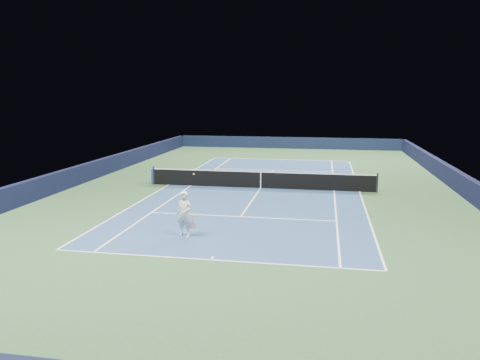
# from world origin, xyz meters

# --- Properties ---
(ground) EXTENTS (40.00, 40.00, 0.00)m
(ground) POSITION_xyz_m (0.00, 0.00, 0.00)
(ground) COLOR #2C4E2A
(ground) RESTS_ON ground
(wall_far) EXTENTS (22.00, 0.35, 1.10)m
(wall_far) POSITION_xyz_m (0.00, 19.82, 0.55)
(wall_far) COLOR #111933
(wall_far) RESTS_ON ground
(wall_right) EXTENTS (0.35, 40.00, 1.10)m
(wall_right) POSITION_xyz_m (10.82, 0.00, 0.55)
(wall_right) COLOR black
(wall_right) RESTS_ON ground
(wall_left) EXTENTS (0.35, 40.00, 1.10)m
(wall_left) POSITION_xyz_m (-10.82, 0.00, 0.55)
(wall_left) COLOR black
(wall_left) RESTS_ON ground
(court_surface) EXTENTS (10.97, 23.77, 0.01)m
(court_surface) POSITION_xyz_m (0.00, 0.00, 0.00)
(court_surface) COLOR navy
(court_surface) RESTS_ON ground
(baseline_far) EXTENTS (10.97, 0.08, 0.00)m
(baseline_far) POSITION_xyz_m (0.00, 11.88, 0.01)
(baseline_far) COLOR white
(baseline_far) RESTS_ON ground
(baseline_near) EXTENTS (10.97, 0.08, 0.00)m
(baseline_near) POSITION_xyz_m (0.00, -11.88, 0.01)
(baseline_near) COLOR white
(baseline_near) RESTS_ON ground
(sideline_doubles_right) EXTENTS (0.08, 23.77, 0.00)m
(sideline_doubles_right) POSITION_xyz_m (5.49, 0.00, 0.01)
(sideline_doubles_right) COLOR white
(sideline_doubles_right) RESTS_ON ground
(sideline_doubles_left) EXTENTS (0.08, 23.77, 0.00)m
(sideline_doubles_left) POSITION_xyz_m (-5.49, 0.00, 0.01)
(sideline_doubles_left) COLOR white
(sideline_doubles_left) RESTS_ON ground
(sideline_singles_right) EXTENTS (0.08, 23.77, 0.00)m
(sideline_singles_right) POSITION_xyz_m (4.12, 0.00, 0.01)
(sideline_singles_right) COLOR white
(sideline_singles_right) RESTS_ON ground
(sideline_singles_left) EXTENTS (0.08, 23.77, 0.00)m
(sideline_singles_left) POSITION_xyz_m (-4.12, 0.00, 0.01)
(sideline_singles_left) COLOR white
(sideline_singles_left) RESTS_ON ground
(service_line_far) EXTENTS (8.23, 0.08, 0.00)m
(service_line_far) POSITION_xyz_m (0.00, 6.40, 0.01)
(service_line_far) COLOR white
(service_line_far) RESTS_ON ground
(service_line_near) EXTENTS (8.23, 0.08, 0.00)m
(service_line_near) POSITION_xyz_m (0.00, -6.40, 0.01)
(service_line_near) COLOR white
(service_line_near) RESTS_ON ground
(center_service_line) EXTENTS (0.08, 12.80, 0.00)m
(center_service_line) POSITION_xyz_m (0.00, 0.00, 0.01)
(center_service_line) COLOR white
(center_service_line) RESTS_ON ground
(center_mark_far) EXTENTS (0.08, 0.30, 0.00)m
(center_mark_far) POSITION_xyz_m (0.00, 11.73, 0.01)
(center_mark_far) COLOR white
(center_mark_far) RESTS_ON ground
(center_mark_near) EXTENTS (0.08, 0.30, 0.00)m
(center_mark_near) POSITION_xyz_m (0.00, -11.73, 0.01)
(center_mark_near) COLOR white
(center_mark_near) RESTS_ON ground
(tennis_net) EXTENTS (12.90, 0.10, 1.07)m
(tennis_net) POSITION_xyz_m (0.00, 0.00, 0.50)
(tennis_net) COLOR black
(tennis_net) RESTS_ON ground
(sponsor_cube) EXTENTS (0.61, 0.52, 0.89)m
(sponsor_cube) POSITION_xyz_m (-6.40, 0.53, 0.45)
(sponsor_cube) COLOR blue
(sponsor_cube) RESTS_ON ground
(tennis_player) EXTENTS (0.82, 1.30, 2.25)m
(tennis_player) POSITION_xyz_m (-1.58, -9.55, 0.86)
(tennis_player) COLOR silver
(tennis_player) RESTS_ON ground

